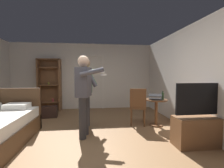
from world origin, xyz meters
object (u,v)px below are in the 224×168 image
Objects in this scene: wooden_chair at (138,105)px; suitcase_dark at (50,112)px; person_striped_shirt at (86,87)px; tv_flatscreen at (200,127)px; side_table at (156,108)px; person_blue_shirt at (84,90)px; bottle_on_table at (163,96)px; bookshelf at (50,83)px; laptop at (155,98)px.

wooden_chair is 2.20× the size of suitcase_dark.
wooden_chair reaches higher than suitcase_dark.
person_striped_shirt reaches higher than suitcase_dark.
tv_flatscreen is 1.29m from side_table.
wooden_chair is at bearing 23.76° from person_blue_shirt.
side_table is 3.08× the size of bottle_on_table.
bookshelf reaches higher than tv_flatscreen.
side_table is 0.71× the size of wooden_chair.
bookshelf is 1.95× the size of wooden_chair.
person_blue_shirt is at bearing -164.27° from side_table.
laptop is 0.24× the size of person_striped_shirt.
laptop is at bearing -16.18° from wooden_chair.
side_table is 0.40× the size of person_striped_shirt.
person_striped_shirt is (1.43, -2.09, -0.01)m from bookshelf.
side_table is 0.29m from laptop.
laptop is at bearing -3.33° from person_striped_shirt.
wooden_chair is 1.57m from person_blue_shirt.
wooden_chair is at bearing 163.82° from laptop.
laptop is 1.81m from person_striped_shirt.
wooden_chair is at bearing 0.85° from person_striped_shirt.
person_striped_shirt reaches higher than bottle_on_table.
bookshelf is 3.95m from side_table.
person_blue_shirt is (-1.37, -0.60, 0.48)m from wooden_chair.
person_striped_shirt is at bearing -179.15° from wooden_chair.
wooden_chair is (-0.84, 1.32, 0.18)m from tv_flatscreen.
bottle_on_table is 3.45m from suitcase_dark.
suitcase_dark is at bearing 158.53° from bottle_on_table.
bookshelf is 4.53× the size of laptop.
tv_flatscreen is at bearing -79.06° from bottle_on_table.
bookshelf is 1.10× the size of person_striped_shirt.
bookshelf reaches higher than laptop.
wooden_chair is 1.44m from person_striped_shirt.
wooden_chair is 0.56× the size of person_striped_shirt.
bottle_on_table is 2.04m from person_blue_shirt.
laptop is 1.87× the size of bottle_on_table.
suitcase_dark is at bearing 137.22° from person_striped_shirt.
person_blue_shirt is 3.91× the size of suitcase_dark.
bottle_on_table reaches higher than side_table.
bookshelf is at bearing 146.52° from side_table.
tv_flatscreen is at bearing -43.07° from bookshelf.
tv_flatscreen is 0.68× the size of person_blue_shirt.
side_table is at bearing -28.32° from suitcase_dark.
tv_flatscreen is at bearing -42.57° from suitcase_dark.
bottle_on_table is (3.40, -2.24, -0.24)m from bookshelf.
laptop is 0.43× the size of wooden_chair.
bottle_on_table is 0.51× the size of suitcase_dark.
suitcase_dark is (-3.02, 1.16, -0.29)m from side_table.
person_blue_shirt is at bearing -91.35° from person_striped_shirt.
tv_flatscreen is 1.57m from wooden_chair.
side_table is 0.37m from bottle_on_table.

